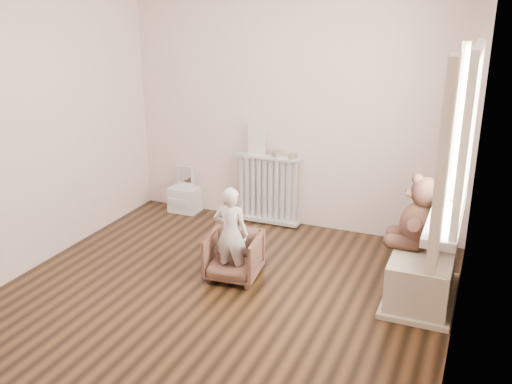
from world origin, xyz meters
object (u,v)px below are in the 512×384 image
at_px(armchair, 234,256).
at_px(plush_cat, 450,188).
at_px(toy_vanity, 184,188).
at_px(child, 231,234).
at_px(toy_bench, 422,275).
at_px(teddy_bear, 424,218).
at_px(radiator, 267,189).

xyz_separation_m(armchair, plush_cat, (1.69, 0.18, 0.79)).
height_order(toy_vanity, child, child).
height_order(armchair, toy_bench, armchair).
bearing_deg(teddy_bear, toy_bench, -65.93).
distance_m(toy_vanity, armchair, 1.74).
xyz_separation_m(child, teddy_bear, (1.52, 0.40, 0.23)).
xyz_separation_m(radiator, toy_bench, (1.75, -1.01, -0.19)).
bearing_deg(armchair, radiator, 92.44).
relative_size(teddy_bear, plush_cat, 2.32).
height_order(toy_vanity, plush_cat, plush_cat).
distance_m(child, toy_bench, 1.61).
xyz_separation_m(radiator, child, (0.20, -1.34, 0.05)).
distance_m(radiator, toy_vanity, 1.01).
xyz_separation_m(toy_vanity, armchair, (1.20, -1.26, -0.07)).
bearing_deg(plush_cat, toy_bench, 129.57).
distance_m(radiator, plush_cat, 2.28).
bearing_deg(armchair, teddy_bear, 6.58).
bearing_deg(plush_cat, toy_vanity, 144.63).
relative_size(radiator, toy_bench, 0.86).
relative_size(toy_bench, plush_cat, 3.38).
relative_size(toy_vanity, plush_cat, 2.00).
height_order(child, toy_bench, child).
xyz_separation_m(teddy_bear, plush_cat, (0.17, -0.17, 0.33)).
bearing_deg(toy_vanity, toy_bench, -19.67).
bearing_deg(radiator, teddy_bear, -28.78).
relative_size(armchair, toy_bench, 0.52).
bearing_deg(toy_bench, child, -168.16).
distance_m(toy_vanity, child, 1.78).
xyz_separation_m(toy_bench, plush_cat, (0.14, -0.10, 0.80)).
distance_m(armchair, toy_bench, 1.58).
bearing_deg(toy_vanity, plush_cat, -20.55).
height_order(radiator, armchair, radiator).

